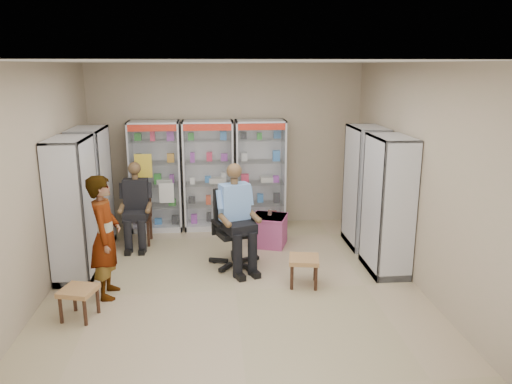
{
  "coord_description": "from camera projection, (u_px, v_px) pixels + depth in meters",
  "views": [
    {
      "loc": [
        -0.27,
        -6.21,
        2.97
      ],
      "look_at": [
        0.34,
        0.7,
        1.19
      ],
      "focal_mm": 35.0,
      "sensor_mm": 36.0,
      "label": 1
    }
  ],
  "objects": [
    {
      "name": "floor",
      "position": [
        236.0,
        290.0,
        6.75
      ],
      "size": [
        6.0,
        6.0,
        0.0
      ],
      "primitive_type": "plane",
      "color": "tan",
      "rests_on": "ground"
    },
    {
      "name": "room_shell",
      "position": [
        234.0,
        146.0,
        6.26
      ],
      "size": [
        5.02,
        6.02,
        3.01
      ],
      "color": "tan",
      "rests_on": "ground"
    },
    {
      "name": "cabinet_back_left",
      "position": [
        156.0,
        176.0,
        9.03
      ],
      "size": [
        0.9,
        0.5,
        2.0
      ],
      "primitive_type": "cube",
      "color": "#9D9FA3",
      "rests_on": "floor"
    },
    {
      "name": "cabinet_back_mid",
      "position": [
        209.0,
        175.0,
        9.11
      ],
      "size": [
        0.9,
        0.5,
        2.0
      ],
      "primitive_type": "cube",
      "color": "#B0B4B8",
      "rests_on": "floor"
    },
    {
      "name": "cabinet_back_right",
      "position": [
        260.0,
        175.0,
        9.19
      ],
      "size": [
        0.9,
        0.5,
        2.0
      ],
      "primitive_type": "cube",
      "color": "#B8BAC0",
      "rests_on": "floor"
    },
    {
      "name": "cabinet_right_far",
      "position": [
        365.0,
        187.0,
        8.24
      ],
      "size": [
        0.9,
        0.5,
        2.0
      ],
      "primitive_type": "cube",
      "rotation": [
        0.0,
        0.0,
        1.57
      ],
      "color": "#AEAFB5",
      "rests_on": "floor"
    },
    {
      "name": "cabinet_right_near",
      "position": [
        388.0,
        205.0,
        7.18
      ],
      "size": [
        0.9,
        0.5,
        2.0
      ],
      "primitive_type": "cube",
      "rotation": [
        0.0,
        0.0,
        1.57
      ],
      "color": "#9D9FA3",
      "rests_on": "floor"
    },
    {
      "name": "cabinet_left_far",
      "position": [
        92.0,
        190.0,
        8.05
      ],
      "size": [
        0.9,
        0.5,
        2.0
      ],
      "primitive_type": "cube",
      "rotation": [
        0.0,
        0.0,
        -1.57
      ],
      "color": "#9FA0A5",
      "rests_on": "floor"
    },
    {
      "name": "cabinet_left_near",
      "position": [
        74.0,
        209.0,
        6.99
      ],
      "size": [
        0.9,
        0.5,
        2.0
      ],
      "primitive_type": "cube",
      "rotation": [
        0.0,
        0.0,
        -1.57
      ],
      "color": "#B8B9C0",
      "rests_on": "floor"
    },
    {
      "name": "wooden_chair",
      "position": [
        138.0,
        217.0,
        8.43
      ],
      "size": [
        0.42,
        0.42,
        0.94
      ],
      "primitive_type": "cube",
      "color": "black",
      "rests_on": "floor"
    },
    {
      "name": "seated_customer",
      "position": [
        137.0,
        206.0,
        8.33
      ],
      "size": [
        0.44,
        0.6,
        1.34
      ],
      "primitive_type": null,
      "color": "black",
      "rests_on": "floor"
    },
    {
      "name": "office_chair",
      "position": [
        234.0,
        228.0,
        7.48
      ],
      "size": [
        0.81,
        0.81,
        1.17
      ],
      "primitive_type": "cube",
      "rotation": [
        0.0,
        0.0,
        0.34
      ],
      "color": "black",
      "rests_on": "floor"
    },
    {
      "name": "seated_shopkeeper",
      "position": [
        234.0,
        219.0,
        7.39
      ],
      "size": [
        0.69,
        0.8,
        1.49
      ],
      "primitive_type": null,
      "rotation": [
        0.0,
        0.0,
        0.34
      ],
      "color": "#6489C5",
      "rests_on": "floor"
    },
    {
      "name": "pink_trunk",
      "position": [
        269.0,
        230.0,
        8.39
      ],
      "size": [
        0.67,
        0.66,
        0.51
      ],
      "primitive_type": "cube",
      "rotation": [
        0.0,
        0.0,
        -0.32
      ],
      "color": "#AC448B",
      "rests_on": "floor"
    },
    {
      "name": "tea_glass",
      "position": [
        270.0,
        212.0,
        8.36
      ],
      "size": [
        0.07,
        0.07,
        0.1
      ],
      "primitive_type": "cylinder",
      "color": "#5D2808",
      "rests_on": "pink_trunk"
    },
    {
      "name": "woven_stool_a",
      "position": [
        304.0,
        271.0,
        6.88
      ],
      "size": [
        0.47,
        0.47,
        0.4
      ],
      "primitive_type": "cube",
      "rotation": [
        0.0,
        0.0,
        -0.17
      ],
      "color": "#AB7E48",
      "rests_on": "floor"
    },
    {
      "name": "woven_stool_b",
      "position": [
        79.0,
        303.0,
        5.97
      ],
      "size": [
        0.48,
        0.48,
        0.39
      ],
      "primitive_type": "cube",
      "rotation": [
        0.0,
        0.0,
        -0.27
      ],
      "color": "#AF8F49",
      "rests_on": "floor"
    },
    {
      "name": "standing_man",
      "position": [
        105.0,
        237.0,
        6.42
      ],
      "size": [
        0.4,
        0.6,
        1.63
      ],
      "primitive_type": "imported",
      "rotation": [
        0.0,
        0.0,
        1.59
      ],
      "color": "#959598",
      "rests_on": "floor"
    }
  ]
}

